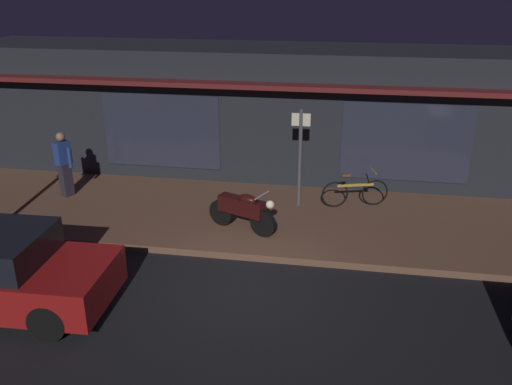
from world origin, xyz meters
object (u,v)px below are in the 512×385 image
(person_photographer, at_px, (64,163))
(sign_post, at_px, (300,152))
(bicycle_parked, at_px, (355,192))
(motorcycle, at_px, (243,210))

(person_photographer, xyz_separation_m, sign_post, (5.90, 0.38, 0.48))
(bicycle_parked, relative_size, person_photographer, 0.96)
(bicycle_parked, height_order, person_photographer, person_photographer)
(bicycle_parked, distance_m, person_photographer, 7.28)
(bicycle_parked, distance_m, sign_post, 1.69)
(motorcycle, height_order, person_photographer, person_photographer)
(motorcycle, xyz_separation_m, person_photographer, (-4.83, 1.27, 0.38))
(motorcycle, distance_m, bicycle_parked, 3.02)
(person_photographer, distance_m, sign_post, 5.93)
(bicycle_parked, bearing_deg, motorcycle, -143.36)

